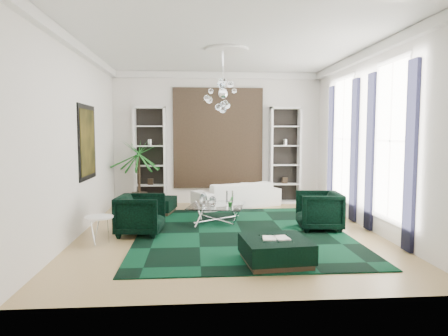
{
  "coord_description": "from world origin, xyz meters",
  "views": [
    {
      "loc": [
        -0.69,
        -8.15,
        2.05
      ],
      "look_at": [
        -0.05,
        0.5,
        1.29
      ],
      "focal_mm": 32.0,
      "sensor_mm": 36.0,
      "label": 1
    }
  ],
  "objects": [
    {
      "name": "floor",
      "position": [
        0.0,
        0.0,
        -0.01
      ],
      "size": [
        6.0,
        7.0,
        0.02
      ],
      "primitive_type": "cube",
      "color": "tan",
      "rests_on": "ground"
    },
    {
      "name": "ceiling",
      "position": [
        0.0,
        0.0,
        3.81
      ],
      "size": [
        6.0,
        7.0,
        0.02
      ],
      "primitive_type": "cube",
      "color": "white",
      "rests_on": "ground"
    },
    {
      "name": "wall_back",
      "position": [
        0.0,
        3.51,
        1.9
      ],
      "size": [
        6.0,
        0.02,
        3.8
      ],
      "primitive_type": "cube",
      "color": "silver",
      "rests_on": "ground"
    },
    {
      "name": "wall_front",
      "position": [
        0.0,
        -3.51,
        1.9
      ],
      "size": [
        6.0,
        0.02,
        3.8
      ],
      "primitive_type": "cube",
      "color": "silver",
      "rests_on": "ground"
    },
    {
      "name": "wall_left",
      "position": [
        -3.01,
        0.0,
        1.9
      ],
      "size": [
        0.02,
        7.0,
        3.8
      ],
      "primitive_type": "cube",
      "color": "silver",
      "rests_on": "ground"
    },
    {
      "name": "wall_right",
      "position": [
        3.01,
        0.0,
        1.9
      ],
      "size": [
        0.02,
        7.0,
        3.8
      ],
      "primitive_type": "cube",
      "color": "silver",
      "rests_on": "ground"
    },
    {
      "name": "crown_molding",
      "position": [
        0.0,
        0.0,
        3.7
      ],
      "size": [
        6.0,
        7.0,
        0.18
      ],
      "primitive_type": null,
      "color": "white",
      "rests_on": "ceiling"
    },
    {
      "name": "ceiling_medallion",
      "position": [
        0.0,
        0.3,
        3.77
      ],
      "size": [
        0.9,
        0.9,
        0.05
      ],
      "primitive_type": "cylinder",
      "color": "white",
      "rests_on": "ceiling"
    },
    {
      "name": "tapestry",
      "position": [
        0.0,
        3.46,
        1.9
      ],
      "size": [
        2.5,
        0.06,
        2.8
      ],
      "primitive_type": "cube",
      "color": "black",
      "rests_on": "wall_back"
    },
    {
      "name": "shelving_left",
      "position": [
        -1.95,
        3.31,
        1.4
      ],
      "size": [
        0.9,
        0.38,
        2.8
      ],
      "primitive_type": null,
      "color": "white",
      "rests_on": "floor"
    },
    {
      "name": "shelving_right",
      "position": [
        1.95,
        3.31,
        1.4
      ],
      "size": [
        0.9,
        0.38,
        2.8
      ],
      "primitive_type": null,
      "color": "white",
      "rests_on": "floor"
    },
    {
      "name": "painting",
      "position": [
        -2.97,
        0.6,
        1.85
      ],
      "size": [
        0.04,
        1.3,
        1.6
      ],
      "primitive_type": "cube",
      "color": "black",
      "rests_on": "wall_left"
    },
    {
      "name": "window_near",
      "position": [
        2.99,
        -0.9,
        1.9
      ],
      "size": [
        0.03,
        1.1,
        2.9
      ],
      "primitive_type": "cube",
      "color": "white",
      "rests_on": "wall_right"
    },
    {
      "name": "curtain_near_a",
      "position": [
        2.96,
        -1.68,
        1.65
      ],
      "size": [
        0.07,
        0.3,
        3.25
      ],
      "primitive_type": "cube",
      "color": "black",
      "rests_on": "floor"
    },
    {
      "name": "curtain_near_b",
      "position": [
        2.96,
        -0.12,
        1.65
      ],
      "size": [
        0.07,
        0.3,
        3.25
      ],
      "primitive_type": "cube",
      "color": "black",
      "rests_on": "floor"
    },
    {
      "name": "window_far",
      "position": [
        2.99,
        1.5,
        1.9
      ],
      "size": [
        0.03,
        1.1,
        2.9
      ],
      "primitive_type": "cube",
      "color": "white",
      "rests_on": "wall_right"
    },
    {
      "name": "curtain_far_a",
      "position": [
        2.96,
        0.72,
        1.65
      ],
      "size": [
        0.07,
        0.3,
        3.25
      ],
      "primitive_type": "cube",
      "color": "black",
      "rests_on": "floor"
    },
    {
      "name": "curtain_far_b",
      "position": [
        2.96,
        2.28,
        1.65
      ],
      "size": [
        0.07,
        0.3,
        3.25
      ],
      "primitive_type": "cube",
      "color": "black",
      "rests_on": "floor"
    },
    {
      "name": "rug",
      "position": [
        0.26,
        -0.14,
        0.01
      ],
      "size": [
        4.2,
        5.0,
        0.02
      ],
      "primitive_type": "cube",
      "color": "black",
      "rests_on": "floor"
    },
    {
      "name": "sofa",
      "position": [
        0.47,
        2.78,
        0.35
      ],
      "size": [
        2.57,
        1.8,
        0.7
      ],
      "primitive_type": "imported",
      "rotation": [
        0.0,
        0.0,
        3.54
      ],
      "color": "white",
      "rests_on": "floor"
    },
    {
      "name": "armchair_left",
      "position": [
        -1.78,
        -0.12,
        0.41
      ],
      "size": [
        0.98,
        0.96,
        0.81
      ],
      "primitive_type": "imported",
      "rotation": [
        0.0,
        0.0,
        1.46
      ],
      "color": "black",
      "rests_on": "floor"
    },
    {
      "name": "armchair_right",
      "position": [
        1.94,
        0.02,
        0.41
      ],
      "size": [
        0.98,
        0.95,
        0.81
      ],
      "primitive_type": "imported",
      "rotation": [
        0.0,
        0.0,
        -1.67
      ],
      "color": "black",
      "rests_on": "floor"
    },
    {
      "name": "coffee_table",
      "position": [
        -0.2,
        0.82,
        0.21
      ],
      "size": [
        1.42,
        1.42,
        0.41
      ],
      "primitive_type": null,
      "rotation": [
        0.0,
        0.0,
        -0.21
      ],
      "color": "white",
      "rests_on": "floor"
    },
    {
      "name": "ottoman_side",
      "position": [
        -1.68,
        2.01,
        0.2
      ],
      "size": [
        1.05,
        1.05,
        0.4
      ],
      "primitive_type": "cube",
      "rotation": [
        0.0,
        0.0,
        -0.19
      ],
      "color": "black",
      "rests_on": "floor"
    },
    {
      "name": "ottoman_front",
      "position": [
        0.57,
        -2.11,
        0.2
      ],
      "size": [
        1.09,
        1.09,
        0.4
      ],
      "primitive_type": "cube",
      "rotation": [
        0.0,
        0.0,
        0.1
      ],
      "color": "black",
      "rests_on": "floor"
    },
    {
      "name": "book",
      "position": [
        0.57,
        -2.11,
        0.42
      ],
      "size": [
        0.42,
        0.28,
        0.03
      ],
      "primitive_type": "cube",
      "color": "white",
      "rests_on": "ottoman_front"
    },
    {
      "name": "side_table",
      "position": [
        -2.46,
        -0.74,
        0.25
      ],
      "size": [
        0.55,
        0.55,
        0.5
      ],
      "primitive_type": "cylinder",
      "rotation": [
        0.0,
        0.0,
        -0.05
      ],
      "color": "white",
      "rests_on": "floor"
    },
    {
      "name": "palm",
      "position": [
        -2.23,
        3.01,
        1.2
      ],
      "size": [
        1.9,
        1.9,
        2.4
      ],
      "primitive_type": null,
      "rotation": [
        0.0,
        0.0,
        -0.33
      ],
      "color": "#1E6C22",
      "rests_on": "floor"
    },
    {
      "name": "chandelier",
      "position": [
        -0.09,
        0.17,
        2.85
      ],
      "size": [
        0.92,
        0.92,
        0.72
      ],
      "primitive_type": null,
      "rotation": [
        0.0,
        0.0,
        0.16
      ],
      "color": "white",
      "rests_on": "ceiling"
    },
    {
      "name": "table_plant",
      "position": [
        0.1,
        0.57,
        0.53
      ],
      "size": [
        0.16,
        0.14,
        0.24
      ],
      "primitive_type": "imported",
      "rotation": [
        0.0,
        0.0,
        0.32
      ],
      "color": "#1E6C22",
      "rests_on": "coffee_table"
    }
  ]
}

